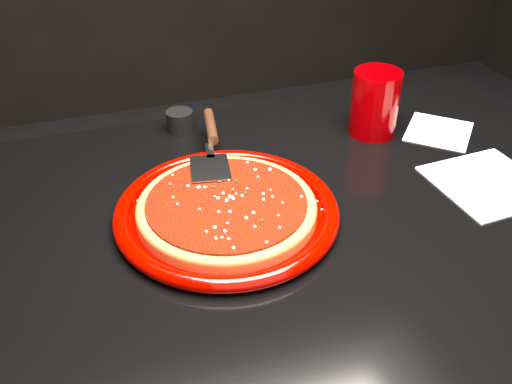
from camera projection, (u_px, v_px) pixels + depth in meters
table at (291, 358)px, 1.17m from camera, size 1.20×0.80×0.75m
plate at (227, 212)px, 0.93m from camera, size 0.47×0.47×0.03m
pizza_crust at (227, 210)px, 0.93m from camera, size 0.38×0.38×0.01m
pizza_crust_rim at (227, 206)px, 0.92m from camera, size 0.38×0.38×0.02m
pizza_sauce at (226, 203)px, 0.92m from camera, size 0.34×0.34×0.01m
parmesan_dusting at (226, 200)px, 0.91m from camera, size 0.25×0.25×0.01m
basil_flecks at (226, 200)px, 0.91m from camera, size 0.23×0.23×0.00m
pizza_server at (211, 144)px, 1.05m from camera, size 0.13×0.30×0.02m
cup at (375, 103)px, 1.14m from camera, size 0.12×0.12×0.13m
napkin_a at (488, 183)px, 1.02m from camera, size 0.19×0.19×0.00m
napkin_b at (439, 131)px, 1.18m from camera, size 0.18×0.18×0.00m
ramekin at (180, 121)px, 1.17m from camera, size 0.06×0.06×0.04m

